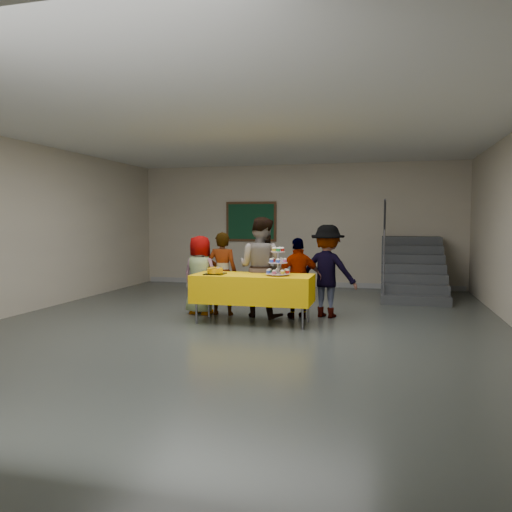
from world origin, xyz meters
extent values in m
plane|color=#4C514C|center=(0.00, 0.00, 0.00)|extent=(10.00, 10.00, 0.00)
cube|color=#B9AD95|center=(0.00, 5.00, 1.50)|extent=(8.00, 0.04, 3.00)
cube|color=#B9AD95|center=(-4.00, 0.00, 1.50)|extent=(0.04, 10.00, 3.00)
cube|color=silver|center=(0.00, 0.00, 3.00)|extent=(8.00, 10.00, 0.04)
cube|color=#999999|center=(0.00, 4.98, 0.06)|extent=(7.90, 0.03, 0.12)
cylinder|color=#595960|center=(-0.75, 0.05, 0.36)|extent=(0.04, 0.04, 0.73)
cylinder|color=#595960|center=(0.93, 0.05, 0.36)|extent=(0.04, 0.04, 0.73)
cylinder|color=#595960|center=(-0.75, 0.63, 0.36)|extent=(0.04, 0.04, 0.73)
cylinder|color=#595960|center=(0.93, 0.63, 0.36)|extent=(0.04, 0.04, 0.73)
cube|color=#595960|center=(0.09, 0.34, 0.74)|extent=(1.80, 0.70, 0.02)
cube|color=#FFBD05|center=(0.09, 0.34, 0.55)|extent=(1.88, 0.78, 0.44)
cylinder|color=silver|center=(0.50, 0.31, 0.78)|extent=(0.18, 0.18, 0.01)
cylinder|color=silver|center=(0.50, 0.31, 0.98)|extent=(0.02, 0.02, 0.42)
cylinder|color=silver|center=(0.50, 0.31, 0.80)|extent=(0.38, 0.38, 0.01)
cylinder|color=silver|center=(0.50, 0.31, 0.97)|extent=(0.30, 0.30, 0.01)
cylinder|color=silver|center=(0.50, 0.31, 1.14)|extent=(0.22, 0.22, 0.01)
cube|color=black|center=(-0.50, 0.24, 0.78)|extent=(0.30, 0.30, 0.02)
cylinder|color=#FEA400|center=(-0.50, 0.24, 0.82)|extent=(0.25, 0.25, 0.07)
ellipsoid|color=#FEA400|center=(-0.50, 0.24, 0.86)|extent=(0.25, 0.25, 0.05)
ellipsoid|color=white|center=(-0.45, 0.20, 0.88)|extent=(0.08, 0.08, 0.02)
cube|color=silver|center=(-0.52, 0.11, 0.88)|extent=(0.30, 0.16, 0.04)
imported|color=slate|center=(-0.98, 0.86, 0.68)|extent=(0.74, 0.55, 1.36)
imported|color=slate|center=(-0.59, 0.89, 0.71)|extent=(0.54, 0.38, 1.43)
imported|color=slate|center=(0.09, 0.88, 0.84)|extent=(0.96, 0.83, 1.68)
imported|color=slate|center=(0.74, 0.86, 0.67)|extent=(0.85, 0.63, 1.34)
imported|color=slate|center=(1.18, 1.14, 0.78)|extent=(1.10, 0.78, 1.55)
cube|color=#424447|center=(2.70, 2.75, 0.09)|extent=(1.30, 0.30, 0.18)
cube|color=#424447|center=(2.70, 3.05, 0.18)|extent=(1.30, 0.30, 0.36)
cube|color=#424447|center=(2.70, 3.35, 0.27)|extent=(1.30, 0.30, 0.54)
cube|color=#424447|center=(2.70, 3.65, 0.36)|extent=(1.30, 0.30, 0.72)
cube|color=#424447|center=(2.70, 3.95, 0.45)|extent=(1.30, 0.30, 0.90)
cube|color=#424447|center=(2.70, 4.25, 0.54)|extent=(1.30, 0.30, 1.08)
cube|color=#424447|center=(2.70, 4.55, 0.63)|extent=(1.30, 0.30, 1.26)
cube|color=#424447|center=(2.70, 4.85, 0.63)|extent=(1.30, 0.30, 1.26)
cylinder|color=#595960|center=(2.10, 2.70, 0.45)|extent=(0.04, 0.04, 0.90)
cylinder|color=#595960|center=(2.10, 3.50, 0.99)|extent=(0.04, 0.04, 0.90)
cylinder|color=#595960|center=(2.10, 4.40, 1.53)|extent=(0.04, 0.04, 0.90)
cylinder|color=#595960|center=(2.10, 3.55, 1.44)|extent=(0.04, 1.85, 1.20)
cube|color=#472B16|center=(-1.16, 4.97, 1.60)|extent=(1.30, 0.04, 1.00)
cube|color=#143F24|center=(-1.16, 4.94, 1.60)|extent=(1.18, 0.02, 0.88)
camera|label=1|loc=(2.07, -7.22, 1.61)|focal=35.00mm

